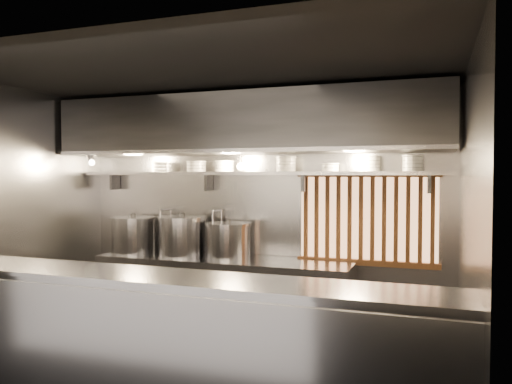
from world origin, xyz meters
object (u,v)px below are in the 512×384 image
Objects in this scene: stock_pot_left at (133,235)px; pendant_bulb at (241,166)px; heat_lamp at (91,158)px; stock_pot_mid at (228,240)px; stock_pot_right at (182,236)px.

pendant_bulb is at bearing 2.72° from stock_pot_left.
stock_pot_mid is (1.65, 0.32, -0.96)m from heat_lamp.
pendant_bulb is at bearing 4.04° from stock_pot_right.
stock_pot_right is at bearing 1.29° from stock_pot_left.
pendant_bulb reaches higher than stock_pot_mid.
heat_lamp reaches higher than pendant_bulb.
stock_pot_left is 0.67m from stock_pot_right.
stock_pot_left is 1.10× the size of stock_pot_right.
stock_pot_right reaches higher than stock_pot_mid.
stock_pot_right is (1.07, 0.30, -0.93)m from heat_lamp.
heat_lamp is 0.54× the size of stock_pot_right.
pendant_bulb is at bearing 10.07° from stock_pot_mid.
stock_pot_mid is at bearing -169.93° from pendant_bulb.
stock_pot_left is (0.40, 0.28, -0.94)m from heat_lamp.
stock_pot_right reaches higher than stock_pot_left.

